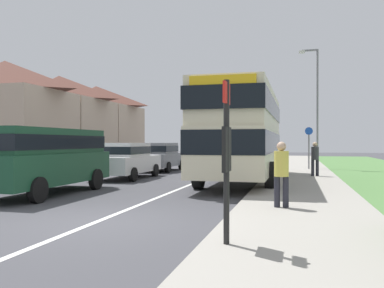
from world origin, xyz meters
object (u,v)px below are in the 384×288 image
parked_car_grey (160,156)px  parked_car_white (126,159)px  double_decker_bus (243,130)px  pedestrian_at_stop (281,171)px  bus_stop_sign (227,150)px  cycle_route_sign (309,146)px  parked_van_dark_green (44,155)px  street_lamp_mid (316,100)px  pedestrian_walking_away (315,157)px

parked_car_grey → parked_car_white: bearing=-89.4°
double_decker_bus → parked_car_grey: (-5.48, 5.33, -1.25)m
parked_car_grey → pedestrian_at_stop: size_ratio=2.49×
parked_car_white → bus_stop_sign: bearing=-59.4°
double_decker_bus → cycle_route_sign: double_decker_bus is taller
parked_car_white → pedestrian_at_stop: size_ratio=2.63×
parked_car_grey → double_decker_bus: bearing=-44.2°
double_decker_bus → parked_car_white: size_ratio=2.27×
parked_van_dark_green → parked_car_grey: parked_van_dark_green is taller
parked_car_white → parked_van_dark_green: bearing=-92.1°
pedestrian_at_stop → parked_van_dark_green: bearing=168.9°
bus_stop_sign → street_lamp_mid: 19.60m
parked_van_dark_green → bus_stop_sign: 8.51m
parked_car_grey → pedestrian_at_stop: 14.24m
pedestrian_at_stop → pedestrian_walking_away: size_ratio=1.00×
pedestrian_at_stop → bus_stop_sign: size_ratio=0.64×
double_decker_bus → pedestrian_at_stop: size_ratio=5.96×
parked_car_white → bus_stop_sign: (6.53, -11.04, 0.64)m
cycle_route_sign → street_lamp_mid: size_ratio=0.35×
bus_stop_sign → street_lamp_mid: size_ratio=0.36×
double_decker_bus → pedestrian_at_stop: (1.78, -6.92, -1.17)m
parked_car_white → street_lamp_mid: 12.40m
parked_car_white → pedestrian_walking_away: bearing=14.4°
parked_car_grey → bus_stop_sign: bus_stop_sign is taller
double_decker_bus → pedestrian_at_stop: 7.24m
parked_car_white → pedestrian_at_stop: 10.27m
parked_van_dark_green → cycle_route_sign: (8.44, 12.98, 0.18)m
parked_van_dark_green → bus_stop_sign: (6.74, -5.17, 0.29)m
cycle_route_sign → street_lamp_mid: street_lamp_mid is taller
parked_car_grey → cycle_route_sign: size_ratio=1.65×
parked_car_white → cycle_route_sign: bearing=40.9°
parked_van_dark_green → pedestrian_at_stop: 7.57m
double_decker_bus → parked_car_grey: double_decker_bus is taller
double_decker_bus → cycle_route_sign: bearing=69.6°
parked_van_dark_green → parked_car_grey: (0.16, 10.79, -0.36)m
bus_stop_sign → street_lamp_mid: (2.11, 19.31, 2.62)m
parked_van_dark_green → pedestrian_walking_away: size_ratio=3.17×
parked_car_white → street_lamp_mid: street_lamp_mid is taller
parked_van_dark_green → bus_stop_sign: bearing=-37.5°
pedestrian_at_stop → cycle_route_sign: cycle_route_sign is taller
double_decker_bus → cycle_route_sign: 8.06m
parked_car_white → pedestrian_at_stop: (7.21, -7.32, 0.08)m
street_lamp_mid → parked_car_grey: bearing=-158.9°
parked_car_white → pedestrian_at_stop: bearing=-45.4°
pedestrian_at_stop → parked_car_white: bearing=134.6°
parked_van_dark_green → cycle_route_sign: 15.48m
bus_stop_sign → cycle_route_sign: (1.69, 18.16, -0.11)m
bus_stop_sign → street_lamp_mid: bearing=83.8°
parked_car_grey → bus_stop_sign: (6.58, -15.96, 0.65)m
double_decker_bus → pedestrian_walking_away: bearing=41.0°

